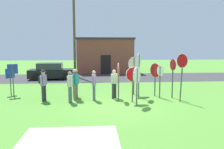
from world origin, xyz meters
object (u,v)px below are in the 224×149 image
at_px(stop_sign_leaning_left, 139,67).
at_px(person_on_left, 94,84).
at_px(parked_car_on_street, 52,72).
at_px(stop_sign_rear_right, 119,75).
at_px(person_holding_notes, 70,85).
at_px(stop_sign_low_front, 160,76).
at_px(person_in_dark_shirt, 43,83).
at_px(info_panel_leftmost, 10,77).
at_px(stop_sign_leaning_right, 137,79).
at_px(stop_sign_far_back, 182,69).
at_px(stop_sign_nearest, 173,72).
at_px(stop_sign_tallest, 133,78).
at_px(stop_sign_rear_left, 134,68).
at_px(person_in_blue, 75,83).
at_px(person_near_signs, 114,82).
at_px(person_in_teal, 74,81).
at_px(stop_sign_center_cluster, 155,74).
at_px(utility_pole, 74,32).
at_px(info_panel_middle, 13,74).

height_order(stop_sign_leaning_left, person_on_left, stop_sign_leaning_left).
xyz_separation_m(parked_car_on_street, stop_sign_rear_right, (5.30, -8.84, 0.76)).
bearing_deg(person_holding_notes, stop_sign_rear_right, 6.22).
distance_m(stop_sign_low_front, person_holding_notes, 5.18).
height_order(person_holding_notes, person_in_dark_shirt, person_in_dark_shirt).
bearing_deg(info_panel_leftmost, person_on_left, -20.59).
relative_size(stop_sign_leaning_left, person_on_left, 1.56).
relative_size(stop_sign_leaning_right, stop_sign_low_front, 1.04).
bearing_deg(stop_sign_far_back, person_holding_notes, 177.49).
height_order(stop_sign_leaning_left, person_holding_notes, stop_sign_leaning_left).
relative_size(stop_sign_nearest, stop_sign_tallest, 1.19).
bearing_deg(stop_sign_rear_left, person_in_blue, -162.86).
distance_m(person_in_dark_shirt, person_near_signs, 3.97).
bearing_deg(person_holding_notes, stop_sign_far_back, -2.51).
xyz_separation_m(stop_sign_rear_right, person_in_teal, (-2.55, 1.05, -0.46)).
bearing_deg(stop_sign_tallest, stop_sign_center_cluster, 41.70).
bearing_deg(stop_sign_tallest, stop_sign_leaning_left, 63.79).
distance_m(utility_pole, stop_sign_tallest, 12.07).
bearing_deg(person_holding_notes, person_near_signs, 17.81).
xyz_separation_m(utility_pole, stop_sign_nearest, (6.52, -10.09, -2.93)).
xyz_separation_m(stop_sign_nearest, person_near_signs, (-3.41, 0.16, -0.61)).
height_order(person_in_dark_shirt, info_panel_middle, info_panel_middle).
height_order(parked_car_on_street, stop_sign_nearest, stop_sign_nearest).
bearing_deg(stop_sign_far_back, stop_sign_nearest, 101.26).
distance_m(stop_sign_rear_right, person_on_left, 1.46).
relative_size(stop_sign_center_cluster, person_in_teal, 1.20).
bearing_deg(person_on_left, parked_car_on_street, 114.19).
relative_size(stop_sign_nearest, person_holding_notes, 1.37).
xyz_separation_m(person_in_blue, info_panel_leftmost, (-4.20, 1.73, 0.15)).
distance_m(stop_sign_leaning_left, person_near_signs, 1.70).
height_order(utility_pole, stop_sign_far_back, utility_pole).
distance_m(person_in_teal, info_panel_middle, 3.80).
bearing_deg(info_panel_leftmost, stop_sign_rear_right, -17.42).
xyz_separation_m(stop_sign_leaning_left, stop_sign_leaning_right, (-0.45, -1.76, -0.46)).
bearing_deg(person_in_teal, stop_sign_leaning_right, -33.46).
xyz_separation_m(person_in_blue, person_in_dark_shirt, (-1.75, -0.17, 0.03)).
distance_m(stop_sign_rear_left, person_in_teal, 3.74).
height_order(parked_car_on_street, person_in_blue, person_in_blue).
relative_size(stop_sign_rear_left, person_on_left, 1.42).
distance_m(stop_sign_nearest, info_panel_leftmost, 9.98).
distance_m(stop_sign_low_front, info_panel_middle, 8.84).
bearing_deg(stop_sign_leaning_right, stop_sign_tallest, 97.75).
relative_size(stop_sign_far_back, person_in_teal, 1.56).
height_order(utility_pole, stop_sign_leaning_left, utility_pole).
distance_m(stop_sign_center_cluster, info_panel_middle, 8.64).
bearing_deg(info_panel_middle, person_in_blue, -18.31).
xyz_separation_m(parked_car_on_street, stop_sign_tallest, (6.01, -9.34, 0.63)).
xyz_separation_m(person_holding_notes, info_panel_leftmost, (-3.96, 2.36, 0.18)).
relative_size(person_in_teal, person_on_left, 1.00).
height_order(stop_sign_far_back, info_panel_middle, stop_sign_far_back).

